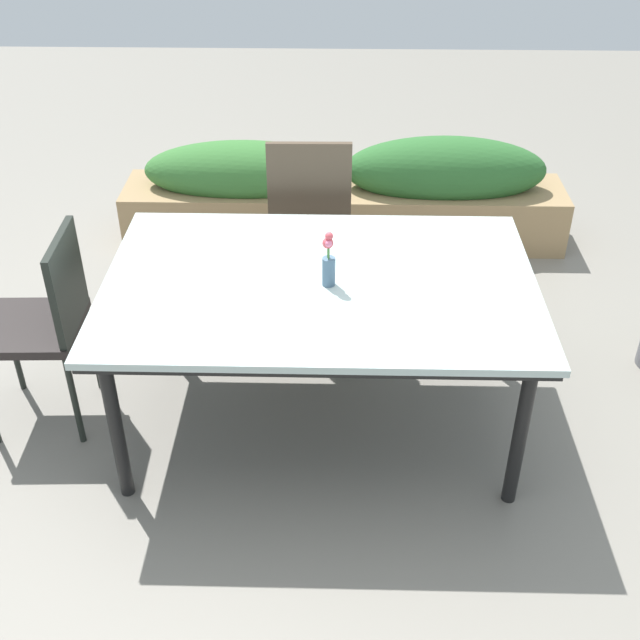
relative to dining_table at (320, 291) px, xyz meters
name	(u,v)px	position (x,y,z in m)	size (l,w,h in m)	color
ground_plane	(325,427)	(0.03, -0.06, -0.68)	(12.00, 12.00, 0.00)	gray
dining_table	(320,291)	(0.00, 0.00, 0.00)	(1.76, 1.16, 0.74)	#B2C6C1
chair_end_left	(45,317)	(-1.16, 0.00, -0.15)	(0.43, 0.43, 0.91)	black
chair_far_side	(310,219)	(-0.07, 0.85, -0.11)	(0.43, 0.43, 1.03)	brown
flower_vase	(329,263)	(0.03, -0.03, 0.16)	(0.05, 0.05, 0.24)	slate
planter_box	(346,193)	(0.12, 1.71, -0.37)	(2.69, 0.47, 0.67)	#9E7F56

